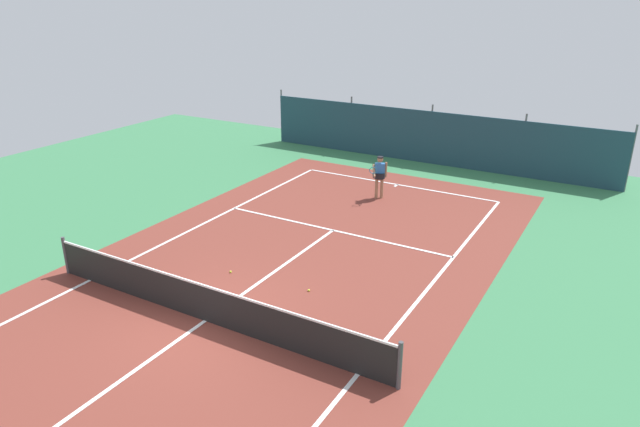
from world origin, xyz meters
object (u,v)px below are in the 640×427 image
(tennis_ball_near_player, at_px, (231,272))
(tennis_player, at_px, (380,174))
(tennis_ball_midcourt, at_px, (309,290))
(tennis_net, at_px, (204,302))

(tennis_ball_near_player, bearing_deg, tennis_player, 82.42)
(tennis_ball_near_player, height_order, tennis_ball_midcourt, same)
(tennis_player, bearing_deg, tennis_net, 60.91)
(tennis_player, distance_m, tennis_ball_midcourt, 7.77)
(tennis_net, distance_m, tennis_ball_near_player, 2.56)
(tennis_player, height_order, tennis_ball_midcourt, tennis_player)
(tennis_net, relative_size, tennis_ball_near_player, 153.33)
(tennis_player, relative_size, tennis_ball_midcourt, 24.85)
(tennis_player, xyz_separation_m, tennis_ball_midcourt, (1.43, -7.58, -0.93))
(tennis_player, height_order, tennis_ball_near_player, tennis_player)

